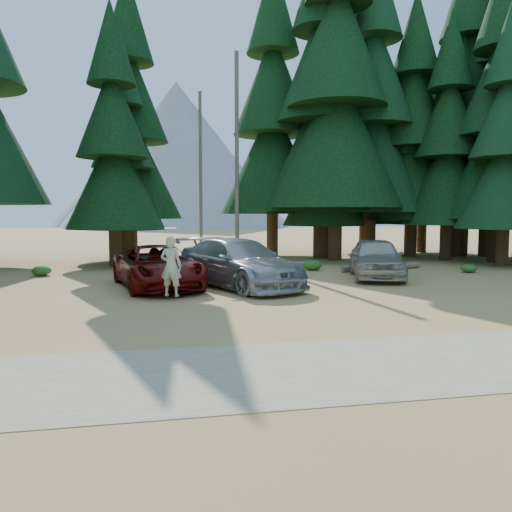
% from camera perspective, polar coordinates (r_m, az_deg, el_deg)
% --- Properties ---
extents(ground, '(160.00, 160.00, 0.00)m').
position_cam_1_polar(ground, '(15.42, 3.26, -5.24)').
color(ground, tan).
rests_on(ground, ground).
extents(gravel_strip, '(26.00, 3.50, 0.01)m').
position_cam_1_polar(gravel_strip, '(9.42, 13.29, -11.94)').
color(gravel_strip, gray).
rests_on(gravel_strip, ground).
extents(forest_belt_north, '(36.00, 7.00, 22.00)m').
position_cam_1_polar(forest_belt_north, '(30.06, -3.82, -0.27)').
color(forest_belt_north, black).
rests_on(forest_belt_north, ground).
extents(snag_front, '(0.24, 0.24, 12.00)m').
position_cam_1_polar(snag_front, '(29.74, -2.21, 11.26)').
color(snag_front, '#665E51').
rests_on(snag_front, ground).
extents(snag_back, '(0.20, 0.20, 10.00)m').
position_cam_1_polar(snag_back, '(30.89, -6.35, 9.14)').
color(snag_back, '#665E51').
rests_on(snag_back, ground).
extents(mountain_peak, '(48.00, 50.00, 28.00)m').
position_cam_1_polar(mountain_peak, '(103.43, -10.53, 10.39)').
color(mountain_peak, gray).
rests_on(mountain_peak, ground).
extents(red_pickup, '(3.70, 5.99, 1.55)m').
position_cam_1_polar(red_pickup, '(18.52, -11.16, -1.19)').
color(red_pickup, '#600A08').
rests_on(red_pickup, ground).
extents(silver_minivan_center, '(4.81, 6.57, 1.77)m').
position_cam_1_polar(silver_minivan_center, '(18.35, -1.97, -0.81)').
color(silver_minivan_center, '#ACAEB4').
rests_on(silver_minivan_center, ground).
extents(silver_minivan_right, '(3.44, 5.36, 1.70)m').
position_cam_1_polar(silver_minivan_right, '(21.45, 13.53, -0.21)').
color(silver_minivan_right, beige).
rests_on(silver_minivan_right, ground).
extents(frisbee_player, '(0.80, 0.67, 2.12)m').
position_cam_1_polar(frisbee_player, '(15.58, -9.69, -1.14)').
color(frisbee_player, beige).
rests_on(frisbee_player, ground).
extents(log_left, '(4.39, 1.60, 0.32)m').
position_cam_1_polar(log_left, '(24.53, -1.91, -1.06)').
color(log_left, '#665E51').
rests_on(log_left, ground).
extents(log_mid, '(3.23, 0.32, 0.27)m').
position_cam_1_polar(log_mid, '(25.35, 3.54, -0.93)').
color(log_mid, '#665E51').
rests_on(log_mid, ground).
extents(log_right, '(4.46, 1.35, 0.29)m').
position_cam_1_polar(log_right, '(24.55, 14.17, -1.24)').
color(log_right, '#665E51').
rests_on(log_right, ground).
extents(shrub_far_left, '(1.01, 1.01, 0.56)m').
position_cam_1_polar(shrub_far_left, '(21.77, -11.91, -1.61)').
color(shrub_far_left, '#2E5D1B').
rests_on(shrub_far_left, ground).
extents(shrub_left, '(0.82, 0.82, 0.45)m').
position_cam_1_polar(shrub_left, '(23.35, -6.66, -1.23)').
color(shrub_left, '#2E5D1B').
rests_on(shrub_left, ground).
extents(shrub_center_left, '(0.89, 0.89, 0.49)m').
position_cam_1_polar(shrub_center_left, '(23.31, -12.39, -1.28)').
color(shrub_center_left, '#2E5D1B').
rests_on(shrub_center_left, ground).
extents(shrub_center_right, '(0.89, 0.89, 0.49)m').
position_cam_1_polar(shrub_center_right, '(23.93, 6.46, -1.03)').
color(shrub_center_right, '#2E5D1B').
rests_on(shrub_center_right, ground).
extents(shrub_right, '(0.87, 0.87, 0.48)m').
position_cam_1_polar(shrub_right, '(24.46, -0.66, -0.89)').
color(shrub_right, '#2E5D1B').
rests_on(shrub_right, ground).
extents(shrub_far_right, '(1.36, 1.36, 0.75)m').
position_cam_1_polar(shrub_far_right, '(25.77, 14.96, -0.45)').
color(shrub_far_right, '#2E5D1B').
rests_on(shrub_far_right, ground).
extents(shrub_edge_west, '(0.81, 0.81, 0.45)m').
position_cam_1_polar(shrub_edge_west, '(23.57, -23.30, -1.55)').
color(shrub_edge_west, '#2E5D1B').
rests_on(shrub_edge_west, ground).
extents(shrub_edge_east, '(0.70, 0.70, 0.39)m').
position_cam_1_polar(shrub_edge_east, '(24.79, 23.13, -1.31)').
color(shrub_edge_east, '#2E5D1B').
rests_on(shrub_edge_east, ground).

